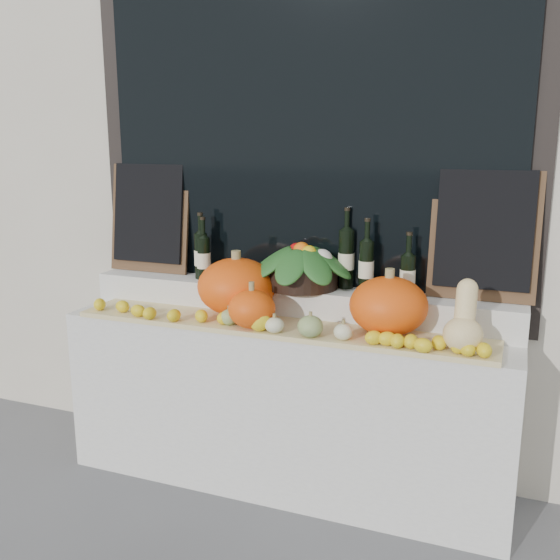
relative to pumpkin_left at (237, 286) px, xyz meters
The scene contains 18 objects.
storefront_facade 1.43m from the pumpkin_left, 70.45° to the left, with size 7.00×0.94×4.50m.
display_sill 0.67m from the pumpkin_left, ahead, with size 2.30×0.55×0.88m, color silver.
rear_tier 0.32m from the pumpkin_left, 32.64° to the left, with size 2.30×0.25×0.16m, color silver.
straw_bedding 0.33m from the pumpkin_left, 22.21° to the right, with size 2.10×0.32×0.03m, color tan.
pumpkin_left is the anchor object (origin of this frame).
pumpkin_right 0.80m from the pumpkin_left, ahead, with size 0.36×0.36×0.27m, color #F7550D.
pumpkin_center 0.26m from the pumpkin_left, 48.39° to the right, with size 0.23×0.23×0.19m, color #F7550D.
butternut_squash 1.16m from the pumpkin_left, ahead, with size 0.17×0.22×0.30m.
decorative_gourds 0.42m from the pumpkin_left, 32.69° to the right, with size 0.67×0.14×0.14m.
lemon_heap 0.36m from the pumpkin_left, 39.62° to the right, with size 2.20×0.16×0.06m, color yellow, non-canonical shape.
produce_bowl 0.35m from the pumpkin_left, 26.98° to the left, with size 0.57×0.57×0.25m.
wine_bottle_far_left 0.34m from the pumpkin_left, 151.53° to the left, with size 0.08×0.08×0.36m.
wine_bottle_near_left 0.32m from the pumpkin_left, 151.43° to the left, with size 0.08×0.08×0.34m.
wine_bottle_tall 0.58m from the pumpkin_left, 23.79° to the left, with size 0.08×0.08×0.42m.
wine_bottle_near_right 0.67m from the pumpkin_left, 13.93° to the left, with size 0.08×0.08×0.38m.
wine_bottle_far_right 0.87m from the pumpkin_left, 10.30° to the left, with size 0.08×0.08×0.32m.
chalkboard_left 0.76m from the pumpkin_left, 160.66° to the left, with size 0.50×0.11×0.62m.
chalkboard_right 1.24m from the pumpkin_left, 11.05° to the left, with size 0.50×0.11×0.62m.
Camera 1 is at (1.07, -1.32, 1.80)m, focal length 40.00 mm.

